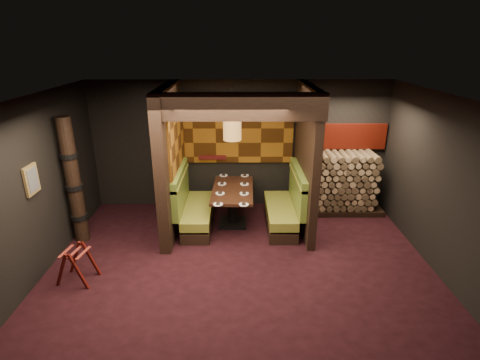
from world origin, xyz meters
The scene contains 23 objects.
floor centered at (0.00, 0.00, -0.01)m, with size 6.50×5.50×0.02m, color black.
ceiling centered at (0.00, 0.00, 2.86)m, with size 6.50×5.50×0.02m, color black.
wall_back centered at (0.00, 2.76, 1.43)m, with size 6.50×0.02×2.85m, color black.
wall_front centered at (0.00, -2.76, 1.43)m, with size 6.50×0.02×2.85m, color black.
wall_left centered at (-3.26, 0.00, 1.43)m, with size 0.02×5.50×2.85m, color black.
wall_right centered at (3.26, 0.00, 1.43)m, with size 0.02×5.50×2.85m, color black.
partition_left centered at (-1.35, 1.65, 1.43)m, with size 0.20×2.20×2.85m, color black.
partition_right centered at (1.30, 1.70, 1.43)m, with size 0.15×2.10×2.85m, color black.
header_beam centered at (-0.02, 0.70, 2.63)m, with size 2.85×0.18×0.44m, color black.
tapa_back_panel centered at (-0.02, 2.71, 1.82)m, with size 2.40×0.06×1.55m, color #8B5213.
tapa_side_panel centered at (-1.23, 1.82, 1.85)m, with size 0.04×1.85×1.45m, color #8B5213.
lacquer_shelf centered at (-0.60, 2.65, 1.18)m, with size 0.60×0.12×0.07m, color #4F1113.
booth_bench_left centered at (-0.96, 1.65, 0.40)m, with size 0.68×1.60×1.14m.
booth_bench_right centered at (0.93, 1.65, 0.40)m, with size 0.68×1.60×1.14m.
dining_table centered at (-0.14, 1.73, 0.56)m, with size 0.86×1.53×0.79m.
place_settings centered at (-0.14, 1.73, 0.80)m, with size 0.70×1.74×0.03m.
pendant_lamp centered at (-0.14, 1.68, 2.05)m, with size 0.35×0.35×1.02m.
framed_picture centered at (-3.22, 0.10, 1.62)m, with size 0.05×0.36×0.46m.
luggage_rack centered at (-2.61, -0.20, 0.32)m, with size 0.65×0.50×0.63m.
totem_column centered at (-3.05, 1.10, 1.19)m, with size 0.31×0.31×2.40m.
firewood_stack centered at (2.29, 2.35, 0.68)m, with size 1.73×0.70×1.36m.
mosaic_header centered at (2.29, 2.68, 1.64)m, with size 1.83×0.10×0.56m, color maroon.
bay_front_post centered at (1.39, 1.96, 1.43)m, with size 0.08×0.08×2.85m, color black.
Camera 1 is at (-0.04, -5.29, 3.66)m, focal length 28.00 mm.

